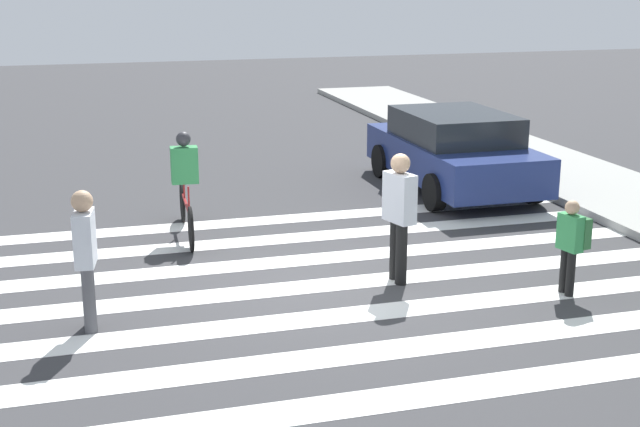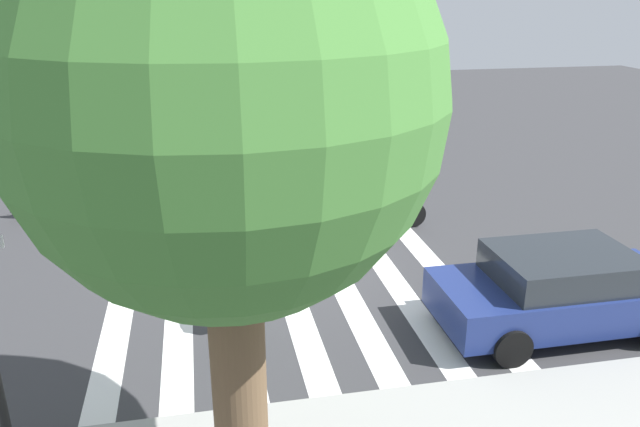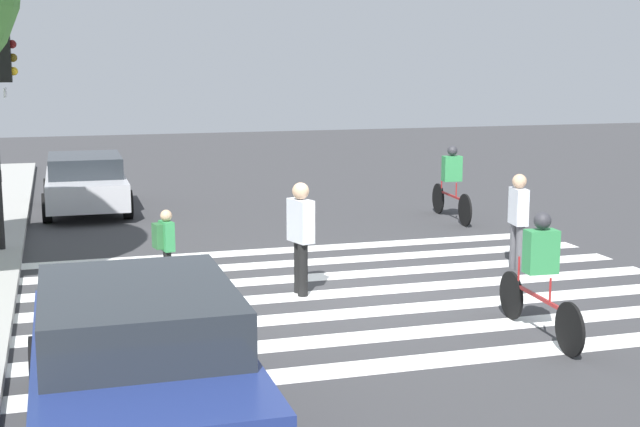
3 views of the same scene
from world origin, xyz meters
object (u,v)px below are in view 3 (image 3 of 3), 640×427
cyclist_far_lane (452,180)px  car_parked_far_curb (86,182)px  cyclist_mid_street (540,270)px  traffic_light (1,94)px  pedestrian_adult_tall_backpack (518,216)px  car_parked_silver_sedan (139,360)px  pedestrian_adult_yellow_jacket (301,232)px  pedestrian_adult_blue_shirt (165,242)px

cyclist_far_lane → car_parked_far_curb: cyclist_far_lane is taller
cyclist_mid_street → traffic_light: bearing=47.3°
cyclist_mid_street → car_parked_far_curb: size_ratio=0.55×
pedestrian_adult_tall_backpack → car_parked_far_curb: size_ratio=0.40×
pedestrian_adult_tall_backpack → car_parked_silver_sedan: pedestrian_adult_tall_backpack is taller
traffic_light → pedestrian_adult_yellow_jacket: traffic_light is taller
pedestrian_adult_tall_backpack → car_parked_far_curb: pedestrian_adult_tall_backpack is taller
pedestrian_adult_yellow_jacket → cyclist_mid_street: pedestrian_adult_yellow_jacket is taller
traffic_light → pedestrian_adult_blue_shirt: bearing=-141.1°
cyclist_far_lane → car_parked_silver_sedan: 12.28m
traffic_light → car_parked_silver_sedan: 8.89m
car_parked_silver_sedan → car_parked_far_curb: (13.03, 0.02, -0.06)m
pedestrian_adult_blue_shirt → car_parked_silver_sedan: bearing=-21.4°
pedestrian_adult_tall_backpack → cyclist_far_lane: bearing=-2.7°
pedestrian_adult_tall_backpack → cyclist_far_lane: 4.71m
traffic_light → car_parked_far_curb: 5.27m
pedestrian_adult_yellow_jacket → car_parked_far_curb: bearing=-177.6°
car_parked_silver_sedan → pedestrian_adult_yellow_jacket: bearing=-31.7°
pedestrian_adult_tall_backpack → car_parked_far_curb: bearing=48.6°
cyclist_far_lane → cyclist_mid_street: bearing=166.6°
cyclist_far_lane → car_parked_far_curb: 8.38m
cyclist_mid_street → pedestrian_adult_tall_backpack: bearing=-21.6°
pedestrian_adult_yellow_jacket → cyclist_far_lane: size_ratio=0.73×
pedestrian_adult_tall_backpack → pedestrian_adult_blue_shirt: 5.82m
traffic_light → pedestrian_adult_yellow_jacket: (-4.03, -4.30, -1.94)m
car_parked_far_curb → cyclist_mid_street: bearing=-155.2°
pedestrian_adult_yellow_jacket → cyclist_mid_street: bearing=24.0°
pedestrian_adult_tall_backpack → pedestrian_adult_yellow_jacket: (-0.54, 3.91, 0.05)m
traffic_light → pedestrian_adult_blue_shirt: traffic_light is taller
pedestrian_adult_blue_shirt → cyclist_mid_street: bearing=35.5°
pedestrian_adult_tall_backpack → car_parked_far_curb: (8.03, 6.71, -0.23)m
cyclist_mid_street → car_parked_silver_sedan: 5.39m
car_parked_silver_sedan → car_parked_far_curb: car_parked_silver_sedan is taller
pedestrian_adult_blue_shirt → pedestrian_adult_yellow_jacket: bearing=49.1°
pedestrian_adult_blue_shirt → traffic_light: bearing=-153.2°
traffic_light → pedestrian_adult_yellow_jacket: bearing=-133.1°
pedestrian_adult_blue_shirt → pedestrian_adult_yellow_jacket: size_ratio=0.71×
traffic_light → car_parked_far_curb: size_ratio=1.01×
pedestrian_adult_blue_shirt → cyclist_far_lane: (4.12, -6.73, 0.16)m
pedestrian_adult_tall_backpack → pedestrian_adult_blue_shirt: pedestrian_adult_tall_backpack is taller
cyclist_mid_street → car_parked_silver_sedan: cyclist_mid_street is taller
pedestrian_adult_yellow_jacket → cyclist_far_lane: 7.08m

